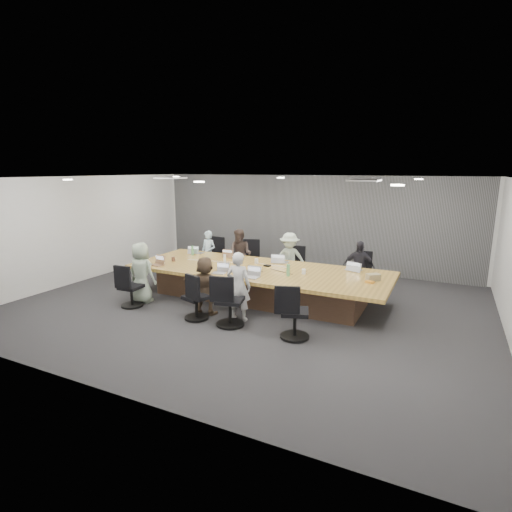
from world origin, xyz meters
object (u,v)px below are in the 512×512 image
at_px(laptop_1, 230,256).
at_px(mug_brown, 173,259).
at_px(chair_3, 361,276).
at_px(chair_0, 215,258).
at_px(person_5, 205,285).
at_px(chair_1, 246,261).
at_px(laptop_0, 197,253).
at_px(chair_7, 295,316).
at_px(laptop_5, 219,273).
at_px(chair_2, 294,269).
at_px(laptop_4, 157,265).
at_px(bottle_green_left, 192,250).
at_px(person_2, 289,259).
at_px(laptop_6, 251,277).
at_px(chair_5, 196,301).
at_px(person_0, 208,253).
at_px(stapler, 245,272).
at_px(person_4, 141,273).
at_px(snack_packet, 370,282).
at_px(person_6, 239,286).
at_px(bottle_clear, 225,259).
at_px(person_3, 358,268).
at_px(canvas_bag, 373,277).
at_px(chair_6, 230,305).
at_px(bottle_green_right, 288,270).
at_px(chair_4, 131,290).
at_px(person_1, 240,254).
at_px(laptop_2, 281,262).

xyz_separation_m(laptop_1, mug_brown, (-1.02, -1.06, 0.05)).
bearing_deg(chair_3, chair_0, -3.04).
height_order(chair_0, person_5, person_5).
bearing_deg(chair_1, laptop_0, 23.01).
relative_size(chair_7, laptop_5, 2.85).
bearing_deg(laptop_5, chair_2, 63.07).
bearing_deg(laptop_4, bottle_green_left, 95.52).
distance_m(person_2, laptop_6, 2.15).
bearing_deg(laptop_1, chair_2, -144.93).
relative_size(chair_5, person_0, 0.60).
relative_size(chair_1, stapler, 5.46).
relative_size(chair_1, chair_2, 1.18).
bearing_deg(chair_0, person_2, 177.65).
distance_m(laptop_1, stapler, 1.73).
bearing_deg(chair_1, mug_brown, 44.38).
xyz_separation_m(chair_1, person_4, (-1.09, -3.05, 0.26)).
distance_m(person_4, snack_packet, 4.98).
relative_size(person_6, laptop_6, 4.43).
xyz_separation_m(mug_brown, stapler, (2.14, -0.26, -0.02)).
bearing_deg(laptop_0, chair_3, -177.21).
bearing_deg(chair_5, chair_7, 18.89).
relative_size(laptop_1, stapler, 1.96).
bearing_deg(laptop_6, bottle_clear, 142.21).
relative_size(person_6, mug_brown, 12.88).
height_order(chair_7, person_5, person_5).
relative_size(person_0, laptop_1, 4.11).
xyz_separation_m(person_2, bottle_green_left, (-2.46, -0.80, 0.17)).
bearing_deg(chair_3, person_6, 56.39).
xyz_separation_m(person_3, canvas_bag, (0.55, -1.25, 0.15)).
bearing_deg(chair_1, person_6, 96.69).
relative_size(laptop_0, bottle_green_left, 1.28).
xyz_separation_m(chair_6, bottle_clear, (-1.18, 1.83, 0.42)).
bearing_deg(bottle_green_right, snack_packet, 7.93).
xyz_separation_m(chair_0, chair_6, (2.44, -3.40, 0.01)).
bearing_deg(stapler, bottle_clear, 128.22).
bearing_deg(person_0, laptop_6, -37.04).
distance_m(chair_3, person_4, 5.28).
distance_m(chair_4, laptop_0, 2.53).
xyz_separation_m(laptop_0, stapler, (2.15, -1.32, 0.02)).
bearing_deg(laptop_1, bottle_green_right, 154.41).
xyz_separation_m(laptop_0, person_1, (1.03, 0.55, -0.05)).
bearing_deg(chair_1, bottle_clear, 80.08).
height_order(laptop_0, mug_brown, mug_brown).
distance_m(laptop_1, bottle_green_left, 1.05).
bearing_deg(bottle_green_right, chair_2, 107.06).
bearing_deg(laptop_0, bottle_green_right, 150.78).
bearing_deg(bottle_green_right, laptop_2, 118.89).
relative_size(chair_7, person_3, 0.62).
relative_size(person_6, snack_packet, 8.57).
bearing_deg(person_5, canvas_bag, -161.77).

